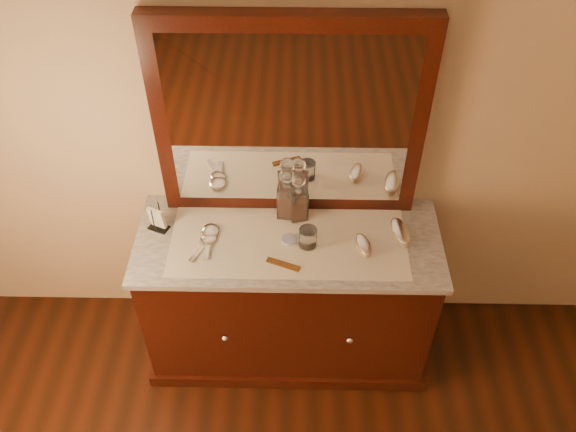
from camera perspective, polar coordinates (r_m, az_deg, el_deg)
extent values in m
plane|color=tan|center=(2.64, 0.17, 10.69)|extent=(4.50, 4.50, 0.00)
cube|color=black|center=(3.11, 0.04, -7.85)|extent=(1.40, 0.55, 0.82)
cube|color=black|center=(3.41, 0.03, -11.68)|extent=(1.46, 0.59, 0.08)
sphere|color=silver|center=(2.93, -6.08, -11.63)|extent=(0.04, 0.04, 0.04)
sphere|color=silver|center=(2.92, 5.96, -11.82)|extent=(0.04, 0.04, 0.04)
cube|color=silver|center=(2.78, 0.04, -2.47)|extent=(1.44, 0.59, 0.03)
cube|color=black|center=(2.63, 0.14, 9.18)|extent=(1.20, 0.08, 1.00)
cube|color=white|center=(2.60, 0.13, 8.75)|extent=(1.06, 0.01, 0.86)
cube|color=beige|center=(2.76, 0.03, -2.53)|extent=(1.10, 0.45, 0.00)
cylinder|color=white|center=(2.76, 0.12, -2.27)|extent=(0.09, 0.09, 0.01)
cube|color=brown|center=(2.66, -0.46, -4.68)|extent=(0.16, 0.09, 0.01)
cube|color=black|center=(2.89, -12.33, -1.10)|extent=(0.11, 0.09, 0.01)
cylinder|color=black|center=(2.83, -12.85, -0.49)|extent=(0.01, 0.01, 0.14)
cylinder|color=black|center=(2.86, -12.23, 0.24)|extent=(0.01, 0.01, 0.14)
cube|color=white|center=(2.85, -12.52, -0.19)|extent=(0.08, 0.06, 0.12)
cube|color=#923A15|center=(2.84, -0.12, 1.11)|extent=(0.08, 0.08, 0.13)
cube|color=white|center=(2.83, -0.12, 1.51)|extent=(0.09, 0.09, 0.18)
cylinder|color=white|center=(2.76, -0.12, 3.12)|extent=(0.04, 0.04, 0.03)
sphere|color=white|center=(2.72, -0.12, 3.92)|extent=(0.08, 0.08, 0.07)
cube|color=#923A15|center=(2.83, 0.97, 0.79)|extent=(0.08, 0.08, 0.12)
cube|color=white|center=(2.81, 0.98, 1.18)|extent=(0.10, 0.10, 0.17)
cylinder|color=white|center=(2.75, 1.01, 2.71)|extent=(0.04, 0.04, 0.03)
sphere|color=white|center=(2.72, 1.02, 3.46)|extent=(0.08, 0.08, 0.07)
ellipsoid|color=tan|center=(2.74, 7.27, -2.96)|extent=(0.10, 0.15, 0.02)
ellipsoid|color=silver|center=(2.73, 7.30, -2.71)|extent=(0.10, 0.15, 0.02)
ellipsoid|color=tan|center=(2.82, 10.72, -1.70)|extent=(0.11, 0.19, 0.03)
ellipsoid|color=silver|center=(2.81, 10.78, -1.39)|extent=(0.11, 0.19, 0.03)
ellipsoid|color=silver|center=(2.81, -7.53, -1.51)|extent=(0.09, 0.11, 0.02)
cube|color=silver|center=(2.75, -7.77, -3.05)|extent=(0.03, 0.14, 0.01)
ellipsoid|color=silver|center=(2.78, -7.70, -2.27)|extent=(0.11, 0.12, 0.02)
cube|color=silver|center=(2.73, -8.68, -3.51)|extent=(0.07, 0.12, 0.01)
cylinder|color=white|center=(2.71, 1.93, -2.07)|extent=(0.09, 0.09, 0.10)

